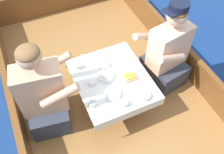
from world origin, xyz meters
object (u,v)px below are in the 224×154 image
Objects in this scene: person_port at (44,96)px; person_starboard at (167,53)px; coffee_cup_port at (125,103)px; tin_can at (92,104)px; sandwich at (130,77)px; coffee_cup_starboard at (78,66)px; coffee_cup_center at (92,82)px.

person_starboard is at bearing 9.08° from person_port.
tin_can is at bearing 156.94° from coffee_cup_port.
person_port is 8.57× the size of sandwich.
person_port is at bearing 149.65° from coffee_cup_port.
person_starboard is 0.92m from coffee_cup_starboard.
coffee_cup_port is 0.28m from tin_can.
person_starboard is 0.76m from coffee_cup_port.
person_port reaches higher than tin_can.
sandwich is 0.30m from coffee_cup_port.
tin_can is (0.36, -0.25, -0.00)m from person_port.
coffee_cup_port is at bearing -21.32° from person_port.
coffee_cup_starboard is (0.39, 0.21, 0.00)m from person_port.
person_port is 0.44m from coffee_cup_starboard.
sandwich is at bearing -39.74° from coffee_cup_starboard.
tin_can is (-0.26, 0.11, -0.00)m from coffee_cup_port.
person_starboard is 10.56× the size of coffee_cup_port.
person_starboard is 10.55× the size of coffee_cup_starboard.
coffee_cup_starboard is at bearing 86.37° from tin_can.
tin_can is at bearing -25.95° from person_port.
tin_can reaches higher than coffee_cup_center.
coffee_cup_port is 1.43× the size of tin_can.
coffee_cup_starboard is (-0.23, 0.57, 0.00)m from coffee_cup_port.
coffee_cup_starboard reaches higher than coffee_cup_center.
sandwich reaches higher than tin_can.
coffee_cup_port is 0.38m from coffee_cup_center.
coffee_cup_port is (-0.17, -0.24, -0.00)m from sandwich.
coffee_cup_port is 0.94× the size of coffee_cup_center.
coffee_cup_center is at bearing 164.67° from sandwich.
person_starboard is 9.97× the size of coffee_cup_center.
coffee_cup_port is 1.00× the size of coffee_cup_starboard.
person_starboard is 8.57× the size of sandwich.
person_port reaches higher than coffee_cup_starboard.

